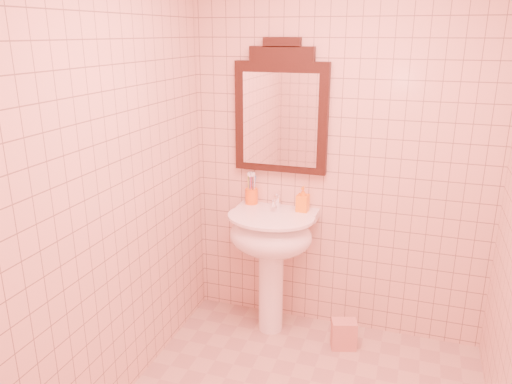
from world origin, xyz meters
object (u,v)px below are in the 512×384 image
(pedestal_sink, at_px, (271,243))
(mirror, at_px, (281,112))
(soap_dispenser, at_px, (303,199))
(toothbrush_cup, at_px, (252,196))
(towel, at_px, (344,334))

(pedestal_sink, bearing_deg, mirror, 90.00)
(mirror, relative_size, soap_dispenser, 5.09)
(pedestal_sink, xyz_separation_m, soap_dispenser, (0.18, 0.14, 0.29))
(toothbrush_cup, distance_m, soap_dispenser, 0.38)
(mirror, relative_size, toothbrush_cup, 4.29)
(pedestal_sink, bearing_deg, towel, -6.01)
(mirror, height_order, towel, mirror)
(toothbrush_cup, bearing_deg, mirror, 6.72)
(mirror, height_order, soap_dispenser, mirror)
(toothbrush_cup, bearing_deg, towel, -17.84)
(mirror, distance_m, towel, 1.53)
(toothbrush_cup, bearing_deg, soap_dispenser, -5.88)
(mirror, xyz_separation_m, soap_dispenser, (0.18, -0.06, -0.57))
(soap_dispenser, distance_m, towel, 0.94)
(mirror, xyz_separation_m, toothbrush_cup, (-0.20, -0.02, -0.59))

